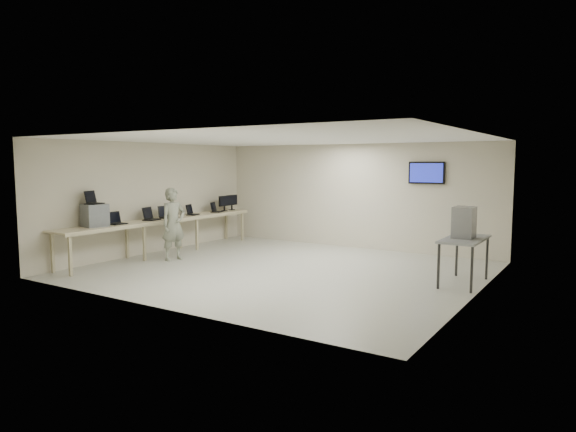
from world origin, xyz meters
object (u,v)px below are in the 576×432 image
Objects in this scene: workbench at (164,221)px; soldier at (173,224)px; side_table at (464,242)px; equipment_box at (95,215)px.

soldier reaches higher than workbench.
soldier is 1.16× the size of side_table.
equipment_box is (-0.06, -1.96, 0.32)m from workbench.
equipment_box reaches higher than side_table.
equipment_box is 0.29× the size of soldier.
soldier is 6.51m from side_table.
side_table is (7.25, 2.73, -0.34)m from equipment_box.
soldier reaches higher than equipment_box.
equipment_box is 7.76m from side_table.
soldier is at bearing -169.19° from side_table.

